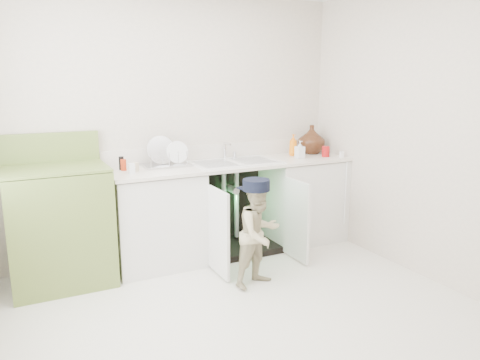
# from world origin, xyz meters

# --- Properties ---
(ground) EXTENTS (3.50, 3.50, 0.00)m
(ground) POSITION_xyz_m (0.00, 0.00, 0.00)
(ground) COLOR beige
(ground) RESTS_ON ground
(room_shell) EXTENTS (6.00, 5.50, 1.26)m
(room_shell) POSITION_xyz_m (0.00, 0.00, 1.25)
(room_shell) COLOR #BFB2A3
(room_shell) RESTS_ON ground
(counter_run) EXTENTS (2.44, 1.02, 1.21)m
(counter_run) POSITION_xyz_m (0.58, 1.21, 0.47)
(counter_run) COLOR silver
(counter_run) RESTS_ON ground
(avocado_stove) EXTENTS (0.80, 0.65, 1.25)m
(avocado_stove) POSITION_xyz_m (-1.08, 1.18, 0.51)
(avocado_stove) COLOR olive
(avocado_stove) RESTS_ON ground
(repair_worker) EXTENTS (0.51, 0.70, 0.90)m
(repair_worker) POSITION_xyz_m (0.38, 0.39, 0.46)
(repair_worker) COLOR beige
(repair_worker) RESTS_ON ground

